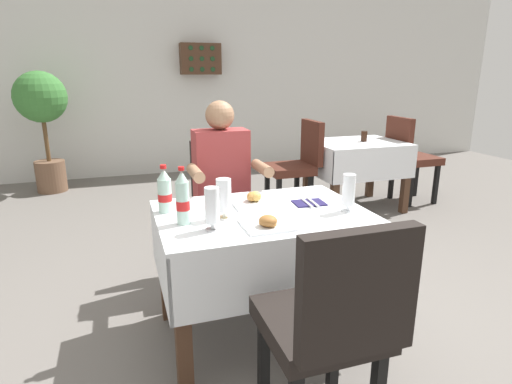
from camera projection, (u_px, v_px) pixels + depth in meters
The scene contains 20 objects.
ground_plane at pixel (289, 334), 2.38m from camera, with size 11.00×11.00×0.00m, color #66605B.
back_wall at pixel (173, 67), 5.92m from camera, with size 11.00×0.12×3.03m, color silver.
main_dining_table at pixel (262, 243), 2.24m from camera, with size 1.09×0.78×0.73m.
chair_far_diner_seat at pixel (226, 202), 2.96m from camera, with size 0.44×0.50×0.97m.
chair_near_camera_side at pixel (332, 321), 1.53m from camera, with size 0.44×0.50×0.97m.
seated_diner_far at pixel (223, 184), 2.80m from camera, with size 0.50×0.46×1.26m.
plate_near_camera at pixel (267, 223), 1.97m from camera, with size 0.23×0.23×0.07m.
plate_far_diner at pixel (254, 200), 2.33m from camera, with size 0.24×0.24×0.07m.
beer_glass_left at pixel (224, 198), 2.07m from camera, with size 0.08×0.08×0.20m.
beer_glass_middle at pixel (349, 193), 2.17m from camera, with size 0.07×0.07×0.20m.
beer_glass_right at pixel (212, 208), 1.91m from camera, with size 0.07×0.07×0.20m.
cola_bottle_primary at pixel (183, 199), 1.99m from camera, with size 0.07×0.07×0.28m.
cola_bottle_secondary at pixel (165, 192), 2.16m from camera, with size 0.07×0.07×0.25m.
napkin_cutlery_set at pixel (309, 203), 2.33m from camera, with size 0.18×0.19×0.01m.
background_dining_table at pixel (356, 159), 4.47m from camera, with size 0.95×0.76×0.73m.
background_chair_left at pixel (297, 162), 4.26m from camera, with size 0.50×0.44×0.97m.
background_chair_right at pixel (409, 154), 4.68m from camera, with size 0.50×0.44×0.97m.
background_table_tumbler at pixel (364, 136), 4.42m from camera, with size 0.06×0.06×0.11m, color black.
potted_plant_corner at pixel (42, 112), 4.99m from camera, with size 0.60×0.60×1.46m.
wall_bottle_rack at pixel (200, 59), 5.86m from camera, with size 0.56×0.21×0.42m.
Camera 1 is at (-0.83, -1.90, 1.43)m, focal length 29.38 mm.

